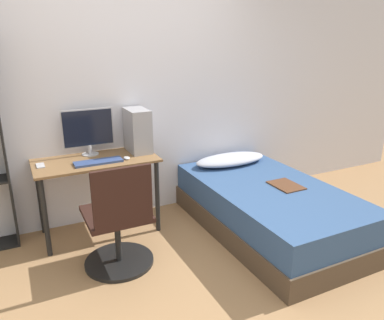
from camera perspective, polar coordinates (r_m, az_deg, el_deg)
ground_plane at (r=3.02m, az=0.10°, el=-19.05°), size 14.00×14.00×0.00m
wall_back at (r=3.86m, az=-10.04°, el=9.32°), size 8.00×0.05×2.50m
desk at (r=3.63m, az=-14.30°, el=-1.70°), size 1.12×0.56×0.75m
office_chair at (r=3.13m, az=-11.07°, el=-10.19°), size 0.58×0.58×0.93m
bed at (r=3.77m, az=11.60°, el=-7.23°), size 1.12×1.97×0.47m
pillow at (r=4.21m, az=5.89°, el=0.08°), size 0.85×0.36×0.11m
magazine at (r=3.71m, az=14.13°, el=-3.77°), size 0.24×0.32×0.01m
monitor at (r=3.70m, az=-15.55°, el=4.45°), size 0.48×0.16×0.44m
keyboard at (r=3.48m, az=-14.08°, el=-0.28°), size 0.43×0.15×0.02m
pc_tower at (r=3.72m, az=-8.31°, el=4.49°), size 0.19×0.35×0.42m
mouse at (r=3.54m, az=-9.92°, el=0.32°), size 0.06×0.09×0.02m
phone at (r=3.56m, az=-22.11°, el=-0.79°), size 0.07×0.14×0.01m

